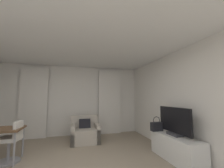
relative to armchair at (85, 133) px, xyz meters
name	(u,v)px	position (x,y,z in m)	size (l,w,h in m)	color
wall_window	(74,100)	(-0.34, 0.97, 1.02)	(5.12, 0.06, 2.60)	silver
wall_right	(191,102)	(2.19, -2.06, 1.02)	(0.06, 6.12, 2.60)	silver
ceiling	(77,32)	(-0.34, -2.06, 2.35)	(5.12, 6.12, 0.06)	white
curtain_left_panel	(34,102)	(-1.72, 0.84, 0.97)	(0.90, 0.06, 2.50)	silver
curtain_right_panel	(110,101)	(1.03, 0.84, 0.97)	(0.90, 0.06, 2.50)	silver
armchair	(85,133)	(0.00, 0.00, 0.00)	(0.88, 0.77, 0.80)	#B2A899
desk_chair	(11,144)	(-1.68, -1.01, 0.11)	(0.48, 0.48, 0.88)	gray
tv_console	(176,148)	(1.88, -1.87, -0.01)	(0.45, 1.32, 0.54)	white
tv_flatscreen	(174,122)	(1.88, -1.86, 0.56)	(0.20, 1.01, 0.64)	#333338
handbag_primary	(157,126)	(1.73, -1.37, 0.38)	(0.30, 0.14, 0.37)	black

